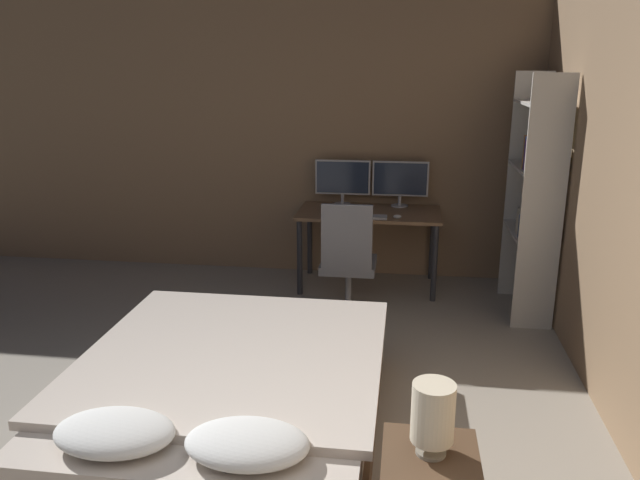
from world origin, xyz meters
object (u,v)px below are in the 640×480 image
object	(u,v)px
monitor_left	(343,179)
keyboard	(367,217)
bedside_lamp	(433,414)
office_chair	(348,274)
computer_mouse	(397,217)
bed	(230,398)
desk	(369,221)
monitor_right	(400,181)
bookshelf	(536,189)

from	to	relation	value
monitor_left	keyboard	xyz separation A→B (m)	(0.27, -0.49, -0.24)
keyboard	bedside_lamp	bearing A→B (deg)	-81.40
office_chair	computer_mouse	bearing A→B (deg)	57.32
bed	keyboard	xyz separation A→B (m)	(0.62, 2.32, 0.51)
bed	office_chair	xyz separation A→B (m)	(0.50, 1.73, 0.17)
office_chair	bedside_lamp	bearing A→B (deg)	-76.95
monitor_left	desk	bearing A→B (deg)	-42.09
monitor_left	keyboard	bearing A→B (deg)	-60.87
monitor_right	office_chair	world-z (taller)	monitor_right
keyboard	office_chair	distance (m)	0.68
bed	monitor_right	xyz separation A→B (m)	(0.89, 2.81, 0.74)
bed	computer_mouse	size ratio (longest dim) A/B	29.26
bedside_lamp	monitor_left	bearing A→B (deg)	101.68
monitor_left	bed	bearing A→B (deg)	-96.96
office_chair	bookshelf	bearing A→B (deg)	12.87
monitor_right	bookshelf	bearing A→B (deg)	-34.12
monitor_right	computer_mouse	size ratio (longest dim) A/B	7.50
computer_mouse	monitor_left	bearing A→B (deg)	137.55
monitor_left	keyboard	world-z (taller)	monitor_left
monitor_right	bookshelf	distance (m)	1.32
bookshelf	desk	bearing A→B (deg)	160.16
bedside_lamp	monitor_right	world-z (taller)	monitor_right
office_chair	bookshelf	world-z (taller)	bookshelf
computer_mouse	office_chair	world-z (taller)	office_chair
monitor_right	desk	bearing A→B (deg)	-137.91
bed	desk	size ratio (longest dim) A/B	1.57
bedside_lamp	desk	world-z (taller)	bedside_lamp
bed	computer_mouse	distance (m)	2.53
desk	keyboard	world-z (taller)	keyboard
computer_mouse	bookshelf	distance (m)	1.17
office_chair	desk	bearing A→B (deg)	82.22
bedside_lamp	monitor_right	xyz separation A→B (m)	(-0.19, 3.58, 0.28)
bed	desk	distance (m)	2.67
keyboard	bookshelf	xyz separation A→B (m)	(1.36, -0.25, 0.34)
monitor_left	bookshelf	size ratio (longest dim) A/B	0.26
monitor_right	monitor_left	bearing A→B (deg)	180.00
desk	monitor_left	size ratio (longest dim) A/B	2.48
bedside_lamp	monitor_left	xyz separation A→B (m)	(-0.74, 3.58, 0.28)
bedside_lamp	office_chair	size ratio (longest dim) A/B	0.31
keyboard	bookshelf	size ratio (longest dim) A/B	0.17
bedside_lamp	keyboard	size ratio (longest dim) A/B	0.91
bedside_lamp	office_chair	xyz separation A→B (m)	(-0.58, 2.51, -0.29)
desk	computer_mouse	size ratio (longest dim) A/B	18.63
desk	keyboard	size ratio (longest dim) A/B	3.78
bed	monitor_right	distance (m)	3.04
bookshelf	computer_mouse	bearing A→B (deg)	167.27
monitor_right	keyboard	distance (m)	0.61
computer_mouse	bed	bearing A→B (deg)	-110.74
computer_mouse	office_chair	xyz separation A→B (m)	(-0.38, -0.59, -0.34)
bed	monitor_left	bearing A→B (deg)	83.04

